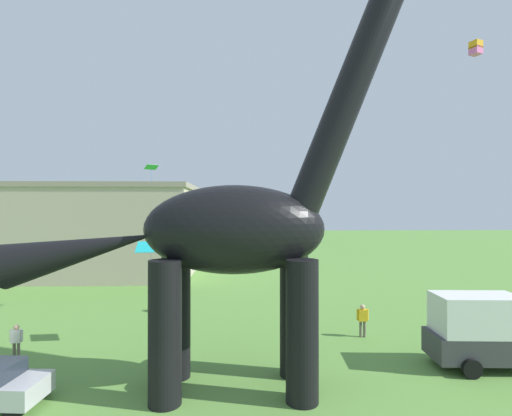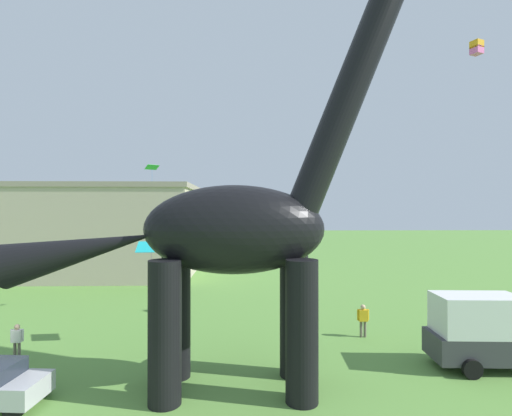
{
  "view_description": "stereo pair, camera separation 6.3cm",
  "coord_description": "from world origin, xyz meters",
  "px_view_note": "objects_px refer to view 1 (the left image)",
  "views": [
    {
      "loc": [
        2.66,
        -10.03,
        6.94
      ],
      "look_at": [
        3.18,
        6.47,
        7.02
      ],
      "focal_mm": 27.17,
      "sensor_mm": 36.0,
      "label": 1
    },
    {
      "loc": [
        2.72,
        -10.03,
        6.94
      ],
      "look_at": [
        3.18,
        6.47,
        7.02
      ],
      "focal_mm": 27.17,
      "sensor_mm": 36.0,
      "label": 2
    }
  ],
  "objects_px": {
    "person_far_spectator": "(16,338)",
    "kite_high_left": "(476,48)",
    "parked_box_truck": "(493,330)",
    "person_near_flyer": "(363,317)",
    "kite_high_right": "(151,247)",
    "kite_drifting": "(151,167)",
    "dinosaur_sculpture": "(233,229)"
  },
  "relations": [
    {
      "from": "dinosaur_sculpture",
      "to": "person_near_flyer",
      "type": "height_order",
      "value": "dinosaur_sculpture"
    },
    {
      "from": "kite_high_right",
      "to": "kite_high_left",
      "type": "distance_m",
      "value": 21.6
    },
    {
      "from": "person_near_flyer",
      "to": "kite_high_left",
      "type": "bearing_deg",
      "value": 42.35
    },
    {
      "from": "dinosaur_sculpture",
      "to": "kite_high_left",
      "type": "distance_m",
      "value": 18.65
    },
    {
      "from": "person_near_flyer",
      "to": "kite_high_left",
      "type": "height_order",
      "value": "kite_high_left"
    },
    {
      "from": "person_far_spectator",
      "to": "person_near_flyer",
      "type": "relative_size",
      "value": 0.92
    },
    {
      "from": "person_near_flyer",
      "to": "kite_high_right",
      "type": "relative_size",
      "value": 0.93
    },
    {
      "from": "person_far_spectator",
      "to": "kite_high_left",
      "type": "xyz_separation_m",
      "value": [
        24.04,
        3.8,
        15.39
      ]
    },
    {
      "from": "person_far_spectator",
      "to": "kite_high_right",
      "type": "xyz_separation_m",
      "value": [
        5.78,
        1.67,
        4.05
      ]
    },
    {
      "from": "person_far_spectator",
      "to": "person_near_flyer",
      "type": "bearing_deg",
      "value": -63.94
    },
    {
      "from": "kite_high_left",
      "to": "dinosaur_sculpture",
      "type": "bearing_deg",
      "value": -153.36
    },
    {
      "from": "dinosaur_sculpture",
      "to": "kite_drifting",
      "type": "distance_m",
      "value": 12.64
    },
    {
      "from": "person_far_spectator",
      "to": "kite_high_right",
      "type": "height_order",
      "value": "kite_high_right"
    },
    {
      "from": "dinosaur_sculpture",
      "to": "kite_drifting",
      "type": "height_order",
      "value": "dinosaur_sculpture"
    },
    {
      "from": "person_far_spectator",
      "to": "kite_drifting",
      "type": "height_order",
      "value": "kite_drifting"
    },
    {
      "from": "parked_box_truck",
      "to": "person_near_flyer",
      "type": "height_order",
      "value": "parked_box_truck"
    },
    {
      "from": "person_near_flyer",
      "to": "parked_box_truck",
      "type": "bearing_deg",
      "value": -10.3
    },
    {
      "from": "person_far_spectator",
      "to": "kite_high_right",
      "type": "bearing_deg",
      "value": -56.76
    },
    {
      "from": "parked_box_truck",
      "to": "dinosaur_sculpture",
      "type": "bearing_deg",
      "value": -168.74
    },
    {
      "from": "dinosaur_sculpture",
      "to": "kite_high_right",
      "type": "distance_m",
      "value": 6.6
    },
    {
      "from": "dinosaur_sculpture",
      "to": "kite_high_right",
      "type": "relative_size",
      "value": 8.96
    },
    {
      "from": "person_near_flyer",
      "to": "kite_drifting",
      "type": "bearing_deg",
      "value": -167.69
    },
    {
      "from": "person_far_spectator",
      "to": "kite_high_right",
      "type": "distance_m",
      "value": 7.25
    },
    {
      "from": "kite_high_left",
      "to": "kite_high_right",
      "type": "bearing_deg",
      "value": -173.36
    },
    {
      "from": "kite_drifting",
      "to": "kite_high_left",
      "type": "distance_m",
      "value": 21.04
    },
    {
      "from": "parked_box_truck",
      "to": "kite_high_left",
      "type": "distance_m",
      "value": 15.88
    },
    {
      "from": "person_far_spectator",
      "to": "kite_high_left",
      "type": "height_order",
      "value": "kite_high_left"
    },
    {
      "from": "person_far_spectator",
      "to": "kite_high_left",
      "type": "distance_m",
      "value": 28.79
    },
    {
      "from": "parked_box_truck",
      "to": "kite_high_left",
      "type": "bearing_deg",
      "value": 67.6
    },
    {
      "from": "person_far_spectator",
      "to": "person_near_flyer",
      "type": "height_order",
      "value": "person_near_flyer"
    },
    {
      "from": "person_far_spectator",
      "to": "kite_high_right",
      "type": "relative_size",
      "value": 0.85
    },
    {
      "from": "kite_drifting",
      "to": "kite_high_left",
      "type": "bearing_deg",
      "value": -10.72
    }
  ]
}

